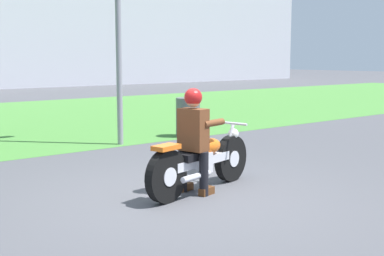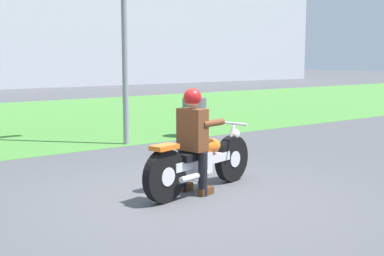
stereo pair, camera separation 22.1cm
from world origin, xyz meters
The scene contains 4 objects.
ground centered at (0.00, 0.00, 0.00)m, with size 120.00×120.00×0.00m, color #4C4C51.
motorcycle_lead centered at (0.41, 0.15, 0.41)m, with size 2.11×0.78×0.90m.
rider_lead centered at (0.25, 0.11, 0.83)m, with size 0.62×0.55×1.42m.
trash_can centered at (3.32, 4.10, 0.45)m, with size 0.56×0.56×0.90m, color #595E5B.
Camera 1 is at (-3.99, -5.10, 1.81)m, focal length 47.93 mm.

